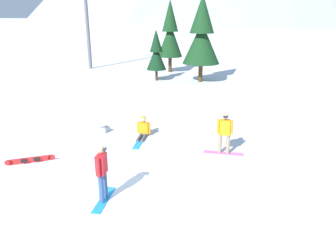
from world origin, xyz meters
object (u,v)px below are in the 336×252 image
object	(u,v)px
loose_snowboard_far_spare	(30,160)
pine_tree_slender	(170,33)
pine_tree_short	(156,53)
snowboarder_midground	(225,133)
pine_tree_young	(202,35)
snowboarder_background	(143,130)
snowboarder_foreground	(102,172)
backpack_grey	(105,129)
ski_lift_tower	(86,7)

from	to	relation	value
loose_snowboard_far_spare	pine_tree_slender	bearing A→B (deg)	90.94
pine_tree_short	pine_tree_slender	bearing A→B (deg)	90.40
snowboarder_midground	pine_tree_young	distance (m)	14.91
snowboarder_midground	pine_tree_slender	bearing A→B (deg)	111.69
loose_snowboard_far_spare	pine_tree_young	bearing A→B (deg)	78.87
loose_snowboard_far_spare	pine_tree_short	bearing A→B (deg)	91.08
snowboarder_background	pine_tree_slender	world-z (taller)	pine_tree_slender
snowboarder_midground	pine_tree_young	size ratio (longest dim) A/B	0.25
snowboarder_foreground	pine_tree_short	bearing A→B (deg)	102.75
snowboarder_midground	pine_tree_young	world-z (taller)	pine_tree_young
loose_snowboard_far_spare	backpack_grey	bearing A→B (deg)	73.99
backpack_grey	ski_lift_tower	bearing A→B (deg)	120.47
pine_tree_short	backpack_grey	bearing A→B (deg)	-83.52
snowboarder_foreground	backpack_grey	distance (m)	6.16
snowboarder_background	pine_tree_short	xyz separation A→B (m)	(-3.44, 12.87, 1.96)
snowboarder_foreground	backpack_grey	xyz separation A→B (m)	(-2.68, 5.49, -0.82)
loose_snowboard_far_spare	backpack_grey	size ratio (longest dim) A/B	2.80
snowboarder_midground	snowboarder_foreground	bearing A→B (deg)	-124.80
snowboarder_foreground	snowboarder_background	bearing A→B (deg)	97.22
snowboarder_midground	pine_tree_young	xyz separation A→B (m)	(-3.53, 14.20, 2.84)
snowboarder_midground	snowboarder_background	xyz separation A→B (m)	(-3.76, 0.89, -0.57)
loose_snowboard_far_spare	backpack_grey	world-z (taller)	backpack_grey
loose_snowboard_far_spare	pine_tree_young	distance (m)	17.78
snowboarder_foreground	pine_tree_short	world-z (taller)	pine_tree_short
pine_tree_young	snowboarder_background	bearing A→B (deg)	-91.00
pine_tree_slender	pine_tree_short	bearing A→B (deg)	-89.60
pine_tree_short	pine_tree_slender	world-z (taller)	pine_tree_slender
loose_snowboard_far_spare	snowboarder_foreground	bearing A→B (deg)	-22.27
snowboarder_background	backpack_grey	world-z (taller)	snowboarder_background
snowboarder_foreground	pine_tree_slender	xyz separation A→B (m)	(-4.15, 22.64, 2.68)
loose_snowboard_far_spare	ski_lift_tower	bearing A→B (deg)	112.94
backpack_grey	ski_lift_tower	xyz separation A→B (m)	(-9.96, 16.92, 5.90)
snowboarder_midground	pine_tree_short	distance (m)	15.59
pine_tree_slender	snowboarder_foreground	bearing A→B (deg)	-79.61
pine_tree_slender	ski_lift_tower	xyz separation A→B (m)	(-8.48, -0.22, 2.40)
pine_tree_young	backpack_grey	bearing A→B (deg)	-99.64
snowboarder_background	snowboarder_midground	bearing A→B (deg)	-13.33
loose_snowboard_far_spare	pine_tree_short	distance (m)	16.78
snowboarder_background	snowboarder_foreground	bearing A→B (deg)	-82.78
backpack_grey	pine_tree_short	bearing A→B (deg)	96.48
snowboarder_midground	loose_snowboard_far_spare	world-z (taller)	snowboarder_midground
loose_snowboard_far_spare	pine_tree_slender	distance (m)	21.37
loose_snowboard_far_spare	pine_tree_slender	xyz separation A→B (m)	(-0.34, 21.08, 3.49)
pine_tree_young	pine_tree_slender	bearing A→B (deg)	132.88
snowboarder_midground	backpack_grey	size ratio (longest dim) A/B	3.09
snowboarder_midground	pine_tree_slender	distance (m)	19.77
backpack_grey	pine_tree_slender	bearing A→B (deg)	94.91
loose_snowboard_far_spare	pine_tree_short	size ratio (longest dim) A/B	0.37
snowboarder_background	pine_tree_short	bearing A→B (deg)	104.98
pine_tree_slender	backpack_grey	bearing A→B (deg)	-85.09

